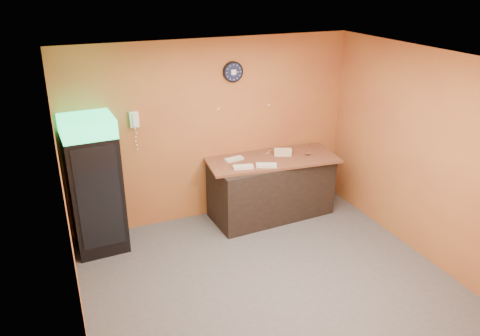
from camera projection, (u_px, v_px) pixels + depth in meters
floor at (267, 280)px, 6.02m from camera, size 4.50×4.50×0.00m
back_wall at (213, 131)px, 7.18m from camera, size 4.50×0.02×2.80m
left_wall at (68, 216)px, 4.68m from camera, size 0.02×4.00×2.80m
right_wall at (420, 154)px, 6.28m from camera, size 0.02×4.00×2.80m
ceiling at (273, 60)px, 4.94m from camera, size 4.50×4.00×0.02m
beverage_cooler at (95, 188)px, 6.37m from camera, size 0.71×0.72×1.94m
prep_counter at (271, 188)px, 7.47m from camera, size 1.94×0.95×0.95m
wall_clock at (233, 72)px, 6.93m from camera, size 0.31×0.06×0.31m
wall_phone at (134, 119)px, 6.59m from camera, size 0.12×0.11×0.23m
butcher_paper at (272, 159)px, 7.28m from camera, size 2.10×1.05×0.04m
sub_roll_stack at (283, 152)px, 7.35m from camera, size 0.29×0.19×0.11m
wrapped_sandwich_left at (243, 167)px, 6.88m from camera, size 0.32×0.18×0.04m
wrapped_sandwich_mid at (266, 165)px, 6.94m from camera, size 0.33×0.23×0.04m
wrapped_sandwich_right at (234, 159)px, 7.17m from camera, size 0.30×0.15×0.04m
kitchen_tool at (269, 152)px, 7.44m from camera, size 0.05×0.05×0.05m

